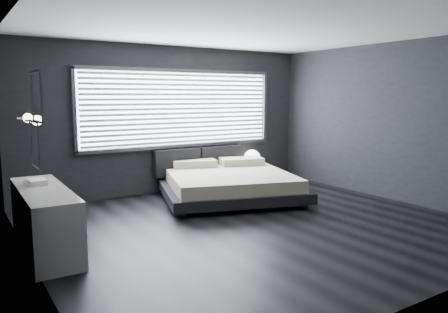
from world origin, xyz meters
TOP-DOWN VIEW (x-y plane):
  - room at (0.00, 0.00)m, footprint 6.04×6.00m
  - window at (0.20, 2.70)m, footprint 4.14×0.09m
  - headboard at (0.56, 2.64)m, footprint 1.96×0.16m
  - sconce_near at (-2.88, 0.05)m, footprint 0.18×0.11m
  - sconce_far at (-2.88, 0.65)m, footprint 0.18×0.11m
  - wall_art_upper at (-2.98, -0.55)m, footprint 0.01×0.48m
  - wall_art_lower at (-2.98, -0.30)m, footprint 0.01×0.48m
  - bed at (0.58, 1.59)m, footprint 2.96×2.89m
  - nightstand at (1.72, 2.46)m, footprint 0.70×0.60m
  - orb_lamp at (1.73, 2.45)m, footprint 0.35×0.35m
  - dresser at (-2.78, 0.53)m, footprint 0.57×1.91m
  - book_stack at (-2.80, 0.85)m, footprint 0.26×0.33m

SIDE VIEW (x-z plane):
  - nightstand at x=1.72m, z-range 0.00..0.37m
  - bed at x=0.58m, z-range -0.02..0.59m
  - dresser at x=-2.78m, z-range 0.00..0.76m
  - orb_lamp at x=1.73m, z-range 0.37..0.72m
  - headboard at x=0.56m, z-range 0.31..0.83m
  - book_stack at x=-2.80m, z-range 0.76..0.82m
  - wall_art_lower at x=-2.98m, z-range 1.14..1.62m
  - room at x=0.00m, z-range 0.00..2.80m
  - sconce_near at x=-2.88m, z-range 1.55..1.66m
  - sconce_far at x=-2.88m, z-range 1.55..1.66m
  - window at x=0.20m, z-range 0.85..2.37m
  - wall_art_upper at x=-2.98m, z-range 1.61..2.09m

